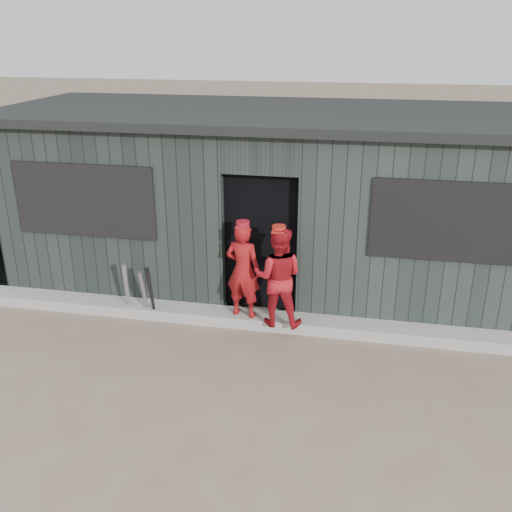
% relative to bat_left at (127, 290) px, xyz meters
% --- Properties ---
extents(ground, '(80.00, 80.00, 0.00)m').
position_rel_bat_left_xyz_m(ground, '(1.77, -1.72, -0.40)').
color(ground, '#735D4F').
rests_on(ground, ground).
extents(curb, '(8.00, 0.36, 0.15)m').
position_rel_bat_left_xyz_m(curb, '(1.77, 0.10, -0.33)').
color(curb, '#9C9B97').
rests_on(curb, ground).
extents(bat_left, '(0.11, 0.21, 0.80)m').
position_rel_bat_left_xyz_m(bat_left, '(0.00, 0.00, 0.00)').
color(bat_left, '#92939A').
rests_on(bat_left, ground).
extents(bat_mid, '(0.07, 0.23, 0.73)m').
position_rel_bat_left_xyz_m(bat_mid, '(0.26, -0.03, -0.03)').
color(bat_mid, gray).
rests_on(bat_mid, ground).
extents(bat_right, '(0.10, 0.32, 0.84)m').
position_rel_bat_left_xyz_m(bat_right, '(0.38, -0.09, 0.02)').
color(bat_right, black).
rests_on(bat_right, ground).
extents(player_red_left, '(0.52, 0.39, 1.29)m').
position_rel_bat_left_xyz_m(player_red_left, '(1.61, 0.07, 0.39)').
color(player_red_left, maroon).
rests_on(player_red_left, curb).
extents(player_red_right, '(0.64, 0.51, 1.31)m').
position_rel_bat_left_xyz_m(player_red_right, '(2.09, -0.07, 0.40)').
color(player_red_right, '#AF151F').
rests_on(player_red_right, curb).
extents(player_grey_back, '(0.68, 0.45, 1.37)m').
position_rel_bat_left_xyz_m(player_grey_back, '(2.08, 0.69, 0.29)').
color(player_grey_back, silver).
rests_on(player_grey_back, ground).
extents(dugout, '(8.30, 3.30, 2.62)m').
position_rel_bat_left_xyz_m(dugout, '(1.77, 1.79, 0.89)').
color(dugout, black).
rests_on(dugout, ground).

